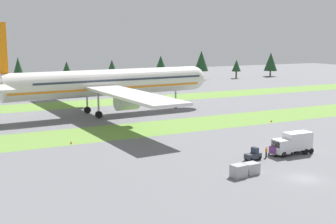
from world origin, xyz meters
TOP-DOWN VIEW (x-y plane):
  - ground_plane at (0.00, 0.00)m, footprint 400.00×400.00m
  - grass_strip_near at (0.00, 39.75)m, footprint 320.00×14.18m
  - grass_strip_far at (0.00, 80.12)m, footprint 320.00×14.18m
  - airliner at (-8.37, 59.83)m, footprint 59.48×73.28m
  - baggage_tug at (-0.34, 10.52)m, footprint 2.74×1.60m
  - cargo_dolly_lead at (4.64, 11.12)m, footprint 2.36×1.75m
  - cargo_dolly_second at (7.52, 11.46)m, footprint 2.36×1.75m
  - catering_truck at (7.51, 10.41)m, footprint 7.02×2.52m
  - ground_crew_marshaller at (2.42, 10.79)m, footprint 0.36×0.53m
  - uld_container_0 at (-4.94, 5.00)m, footprint 2.11×1.74m
  - uld_container_1 at (-7.36, 4.57)m, footprint 2.19×1.84m
  - taxiway_marker_0 at (22.56, 33.81)m, footprint 0.44×0.44m
  - taxiway_marker_1 at (-22.81, 33.74)m, footprint 0.44×0.44m
  - distant_tree_line at (12.73, 127.47)m, footprint 202.95×10.12m

SIDE VIEW (x-z plane):
  - ground_plane at x=0.00m, z-range 0.00..0.00m
  - grass_strip_near at x=0.00m, z-range 0.00..0.01m
  - grass_strip_far at x=0.00m, z-range 0.00..0.01m
  - taxiway_marker_1 at x=-22.81m, z-range 0.00..0.54m
  - taxiway_marker_0 at x=22.56m, z-range 0.00..0.55m
  - uld_container_0 at x=-4.94m, z-range 0.00..1.57m
  - baggage_tug at x=-0.34m, z-range -0.17..1.80m
  - uld_container_1 at x=-7.36m, z-range 0.00..1.73m
  - cargo_dolly_lead at x=4.64m, z-range 0.14..1.69m
  - cargo_dolly_second at x=7.52m, z-range 0.14..1.69m
  - ground_crew_marshaller at x=2.42m, z-range 0.08..1.82m
  - catering_truck at x=7.51m, z-range 0.16..3.74m
  - distant_tree_line at x=12.73m, z-range 0.67..13.48m
  - airliner at x=-8.37m, z-range -3.11..18.85m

